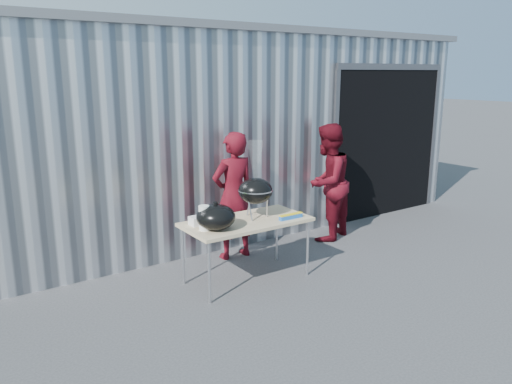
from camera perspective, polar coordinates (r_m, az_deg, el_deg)
ground at (r=5.89m, az=5.14°, el=-11.18°), size 80.00×80.00×0.00m
building at (r=9.77m, az=-7.89°, el=7.97°), size 8.20×6.20×3.10m
folding_table at (r=5.93m, az=-1.09°, el=-3.62°), size 1.50×0.75×0.75m
kettle_grill at (r=5.91m, az=-0.07°, el=0.98°), size 0.42×0.42×0.93m
grill_lid at (r=5.56m, az=-4.61°, el=-2.86°), size 0.44×0.44×0.32m
paper_towels at (r=5.54m, az=-5.94°, el=-2.97°), size 0.12×0.12×0.28m
white_tub at (r=5.77m, az=-6.57°, el=-3.26°), size 0.20×0.15×0.10m
foil_box at (r=5.98m, az=4.00°, el=-2.79°), size 0.32×0.06×0.06m
person_cook at (r=6.65m, az=-2.59°, el=-0.44°), size 0.63×0.41×1.71m
person_bystander at (r=7.47m, az=8.14°, el=1.10°), size 1.03×0.92×1.74m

